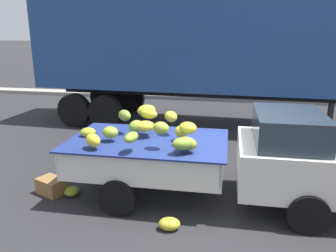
% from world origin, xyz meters
% --- Properties ---
extents(ground, '(220.00, 220.00, 0.00)m').
position_xyz_m(ground, '(0.00, 0.00, 0.00)').
color(ground, '#28282B').
extents(curb_strip, '(80.00, 0.80, 0.16)m').
position_xyz_m(curb_strip, '(0.00, 9.68, 0.08)').
color(curb_strip, gray).
rests_on(curb_strip, ground).
extents(pickup_truck, '(5.16, 1.97, 1.70)m').
position_xyz_m(pickup_truck, '(0.81, 0.11, 0.89)').
color(pickup_truck, silver).
rests_on(pickup_truck, ground).
extents(semi_trailer, '(12.08, 2.97, 3.95)m').
position_xyz_m(semi_trailer, '(-0.11, 5.29, 2.54)').
color(semi_trailer, navy).
rests_on(semi_trailer, ground).
extents(fallen_banana_bunch_near_tailgate, '(0.32, 0.35, 0.16)m').
position_xyz_m(fallen_banana_bunch_near_tailgate, '(-2.62, -0.29, 0.08)').
color(fallen_banana_bunch_near_tailgate, '#94A32E').
rests_on(fallen_banana_bunch_near_tailgate, ground).
extents(fallen_banana_bunch_by_wheel, '(0.38, 0.30, 0.20)m').
position_xyz_m(fallen_banana_bunch_by_wheel, '(-0.57, -1.07, 0.10)').
color(fallen_banana_bunch_by_wheel, gold).
rests_on(fallen_banana_bunch_by_wheel, ground).
extents(produce_crate, '(0.62, 0.53, 0.30)m').
position_xyz_m(produce_crate, '(-3.03, -0.30, 0.15)').
color(produce_crate, olive).
rests_on(produce_crate, ground).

